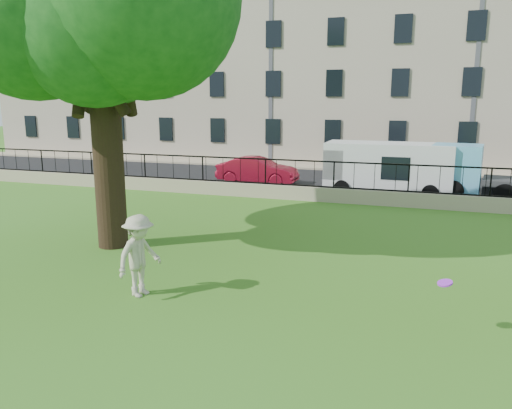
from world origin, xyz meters
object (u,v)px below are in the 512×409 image
(frisbee, at_px, (445,283))
(man, at_px, (139,256))
(white_van, at_px, (388,169))
(red_sedan, at_px, (257,170))
(blue_truck, at_px, (501,174))

(frisbee, bearing_deg, man, -179.55)
(man, bearing_deg, frisbee, -74.83)
(white_van, bearing_deg, frisbee, -81.42)
(man, distance_m, white_van, 14.78)
(white_van, bearing_deg, red_sedan, 173.64)
(frisbee, bearing_deg, blue_truck, 79.18)
(white_van, relative_size, blue_truck, 1.00)
(frisbee, bearing_deg, white_van, 98.07)
(man, relative_size, red_sedan, 0.44)
(red_sedan, relative_size, white_van, 0.74)
(blue_truck, bearing_deg, white_van, -174.39)
(man, xyz_separation_m, white_van, (4.26, 14.15, 0.25))
(blue_truck, bearing_deg, man, -114.97)
(red_sedan, bearing_deg, frisbee, -150.04)
(frisbee, relative_size, red_sedan, 0.07)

